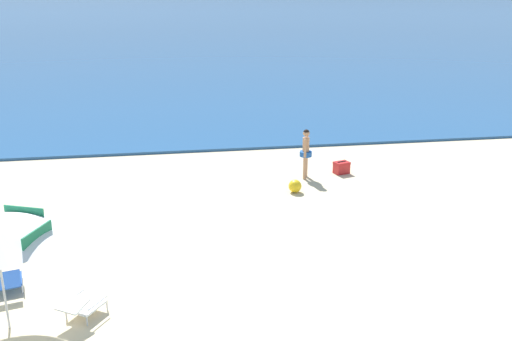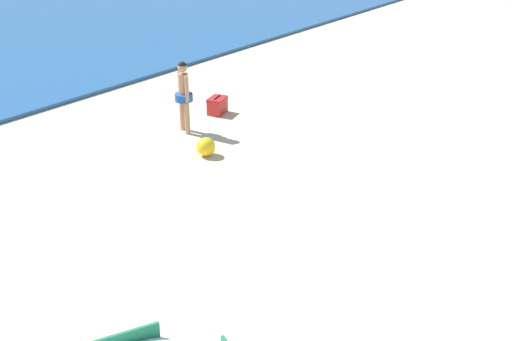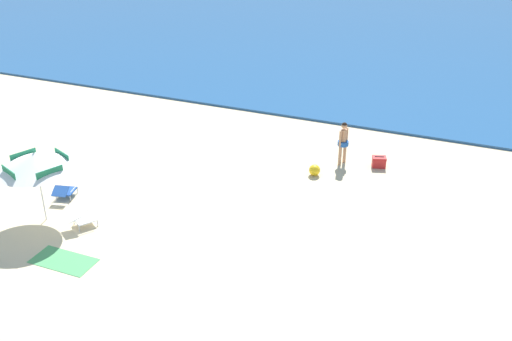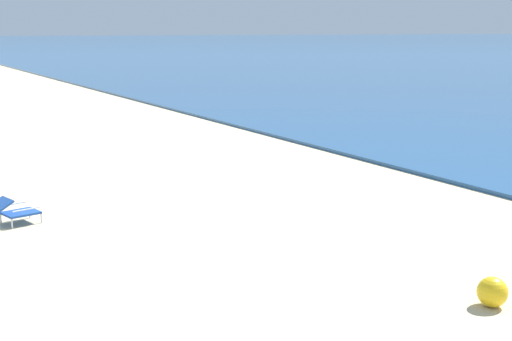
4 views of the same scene
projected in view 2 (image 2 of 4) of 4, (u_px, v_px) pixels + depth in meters
person_standing_near_shore at (184, 92)px, 15.16m from camera, size 0.40×0.46×1.63m
cooler_box at (217, 105)px, 16.53m from camera, size 0.58×0.49×0.43m
beach_ball at (206, 147)px, 14.28m from camera, size 0.40×0.40×0.40m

